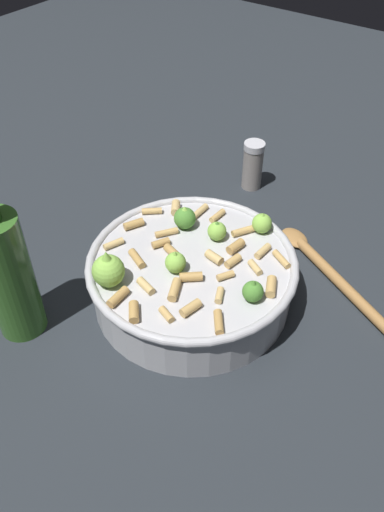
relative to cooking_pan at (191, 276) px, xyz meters
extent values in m
plane|color=#23282D|center=(0.00, 0.00, -0.04)|extent=(2.40, 2.40, 0.00)
cylinder|color=#B7B7BC|center=(0.00, 0.00, -0.01)|extent=(0.28, 0.28, 0.07)
torus|color=#B7B7BC|center=(0.00, 0.00, 0.03)|extent=(0.29, 0.29, 0.01)
sphere|color=#8CC64C|center=(-0.11, 0.04, 0.04)|extent=(0.03, 0.03, 0.03)
cone|color=#8CC64C|center=(-0.11, 0.04, 0.06)|extent=(0.01, 0.01, 0.01)
sphere|color=#4C8933|center=(0.01, 0.10, 0.04)|extent=(0.03, 0.03, 0.03)
cone|color=#4C8933|center=(0.01, 0.10, 0.05)|extent=(0.01, 0.01, 0.01)
sphere|color=#8CC64C|center=(0.03, -0.01, 0.04)|extent=(0.03, 0.03, 0.03)
cone|color=#8CC64C|center=(0.03, -0.01, 0.06)|extent=(0.01, 0.01, 0.01)
sphere|color=#8CC64C|center=(-0.06, 0.00, 0.04)|extent=(0.03, 0.03, 0.03)
cone|color=#4C8933|center=(-0.06, 0.00, 0.05)|extent=(0.01, 0.01, 0.01)
sphere|color=#4C8933|center=(-0.05, -0.05, 0.04)|extent=(0.03, 0.03, 0.03)
cone|color=#8CC64C|center=(-0.05, -0.05, 0.06)|extent=(0.02, 0.02, 0.01)
sphere|color=#8CC64C|center=(0.09, -0.06, 0.05)|extent=(0.04, 0.04, 0.04)
cone|color=#8CC64C|center=(0.09, -0.06, 0.07)|extent=(0.02, 0.02, 0.02)
cylinder|color=tan|center=(-0.01, -0.11, 0.03)|extent=(0.03, 0.02, 0.01)
cylinder|color=tan|center=(0.03, 0.02, 0.03)|extent=(0.03, 0.03, 0.01)
cylinder|color=tan|center=(0.07, 0.05, 0.03)|extent=(0.03, 0.02, 0.01)
cylinder|color=tan|center=(-0.08, -0.09, 0.03)|extent=(0.03, 0.03, 0.01)
cylinder|color=tan|center=(-0.02, 0.11, 0.03)|extent=(0.03, 0.02, 0.01)
cylinder|color=tan|center=(0.12, 0.00, 0.03)|extent=(0.03, 0.03, 0.01)
cylinder|color=tan|center=(0.04, -0.11, 0.03)|extent=(0.03, 0.02, 0.01)
cylinder|color=tan|center=(-0.10, -0.02, 0.03)|extent=(0.03, 0.01, 0.01)
cylinder|color=tan|center=(0.04, -0.06, 0.03)|extent=(0.02, 0.04, 0.01)
cylinder|color=tan|center=(-0.03, 0.05, 0.03)|extent=(0.03, 0.02, 0.01)
cylinder|color=tan|center=(0.06, 0.02, 0.03)|extent=(0.04, 0.03, 0.01)
cylinder|color=tan|center=(-0.04, 0.08, 0.03)|extent=(0.02, 0.03, 0.01)
cylinder|color=tan|center=(-0.06, 0.04, 0.03)|extent=(0.03, 0.02, 0.01)
cylinder|color=tan|center=(0.00, 0.05, 0.03)|extent=(0.02, 0.02, 0.01)
cylinder|color=tan|center=(-0.07, 0.07, 0.03)|extent=(0.03, 0.01, 0.01)
cylinder|color=tan|center=(0.00, -0.05, 0.03)|extent=(0.03, 0.02, 0.01)
cylinder|color=tan|center=(-0.09, 0.03, 0.03)|extent=(0.03, 0.03, 0.01)
cylinder|color=tan|center=(0.07, 0.09, 0.03)|extent=(0.03, 0.03, 0.01)
cylinder|color=tan|center=(-0.07, 0.10, 0.03)|extent=(0.02, 0.03, 0.01)
cylinder|color=tan|center=(0.08, -0.02, 0.03)|extent=(0.02, 0.03, 0.01)
cylinder|color=tan|center=(-0.05, -0.11, 0.03)|extent=(0.03, 0.03, 0.01)
cylinder|color=tan|center=(0.03, 0.07, 0.03)|extent=(0.02, 0.02, 0.01)
cylinder|color=tan|center=(-0.09, -0.05, 0.03)|extent=(0.03, 0.01, 0.01)
cylinder|color=tan|center=(0.10, 0.03, 0.03)|extent=(0.02, 0.02, 0.01)
cylinder|color=tan|center=(0.11, -0.03, 0.03)|extent=(0.03, 0.01, 0.01)
cylinder|color=tan|center=(-0.02, 0.02, 0.03)|extent=(0.02, 0.03, 0.01)
cylinder|color=tan|center=(-0.02, -0.06, 0.03)|extent=(0.03, 0.03, 0.01)
cylinder|color=tan|center=(0.01, -0.03, 0.03)|extent=(0.02, 0.03, 0.01)
cylinder|color=gray|center=(-0.29, -0.08, 0.00)|extent=(0.04, 0.04, 0.08)
cylinder|color=silver|center=(-0.29, -0.08, 0.04)|extent=(0.04, 0.04, 0.01)
cylinder|color=#336023|center=(0.18, -0.15, 0.05)|extent=(0.06, 0.06, 0.18)
cylinder|color=#9E703D|center=(-0.14, 0.17, -0.03)|extent=(0.11, 0.20, 0.02)
ellipsoid|color=#9E703D|center=(-0.20, 0.06, -0.04)|extent=(0.06, 0.06, 0.01)
camera|label=1|loc=(0.41, 0.31, 0.51)|focal=36.55mm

